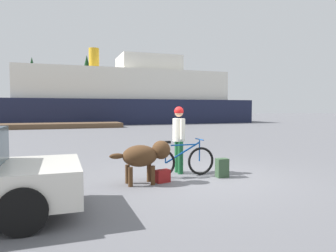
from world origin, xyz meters
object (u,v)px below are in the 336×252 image
object	(u,v)px
backpack	(222,168)
handbag_pannier	(163,176)
dog	(145,155)
bicycle	(181,161)
ferry_boat	(126,98)
person_cyclist	(179,133)

from	to	relation	value
backpack	handbag_pannier	xyz separation A→B (m)	(-1.50, -0.02, -0.08)
dog	bicycle	bearing A→B (deg)	21.75
dog	ferry_boat	distance (m)	28.77
dog	handbag_pannier	bearing A→B (deg)	-3.16
person_cyclist	backpack	size ratio (longest dim) A/B	3.75
bicycle	backpack	world-z (taller)	bicycle
handbag_pannier	ferry_boat	bearing A→B (deg)	80.18
handbag_pannier	dog	bearing A→B (deg)	176.84
person_cyclist	handbag_pannier	xyz separation A→B (m)	(-0.70, -0.82, -0.87)
handbag_pannier	person_cyclist	bearing A→B (deg)	49.30
dog	handbag_pannier	xyz separation A→B (m)	(0.40, -0.02, -0.48)
dog	handbag_pannier	distance (m)	0.63
backpack	ferry_boat	world-z (taller)	ferry_boat
backpack	ferry_boat	distance (m)	28.52
bicycle	backpack	xyz separation A→B (m)	(0.90, -0.41, -0.15)
ferry_boat	backpack	bearing A→B (deg)	-96.84
dog	handbag_pannier	size ratio (longest dim) A/B	4.23
person_cyclist	dog	distance (m)	1.42
person_cyclist	dog	bearing A→B (deg)	-144.20
person_cyclist	dog	world-z (taller)	person_cyclist
person_cyclist	dog	xyz separation A→B (m)	(-1.11, -0.80, -0.40)
backpack	dog	bearing A→B (deg)	179.90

